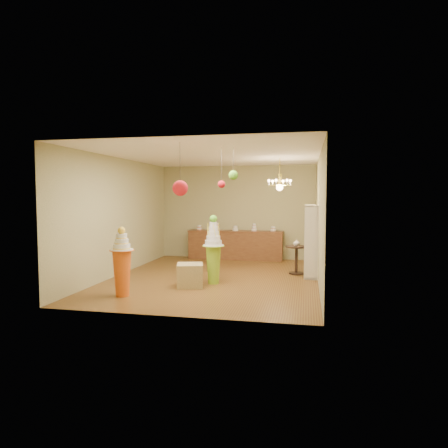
% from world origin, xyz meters
% --- Properties ---
extents(floor, '(6.50, 6.50, 0.00)m').
position_xyz_m(floor, '(0.00, 0.00, 0.00)').
color(floor, brown).
rests_on(floor, ground).
extents(ceiling, '(6.50, 6.50, 0.00)m').
position_xyz_m(ceiling, '(0.00, 0.00, 3.00)').
color(ceiling, white).
rests_on(ceiling, ground).
extents(wall_back, '(5.00, 0.04, 3.00)m').
position_xyz_m(wall_back, '(0.00, 3.25, 1.50)').
color(wall_back, '#9A976A').
rests_on(wall_back, ground).
extents(wall_front, '(5.00, 0.04, 3.00)m').
position_xyz_m(wall_front, '(0.00, -3.25, 1.50)').
color(wall_front, '#9A976A').
rests_on(wall_front, ground).
extents(wall_left, '(0.04, 6.50, 3.00)m').
position_xyz_m(wall_left, '(-2.50, 0.00, 1.50)').
color(wall_left, '#9A976A').
rests_on(wall_left, ground).
extents(wall_right, '(0.04, 6.50, 3.00)m').
position_xyz_m(wall_right, '(2.50, 0.00, 1.50)').
color(wall_right, '#9A976A').
rests_on(wall_right, ground).
extents(pedestal_green, '(0.49, 0.49, 1.59)m').
position_xyz_m(pedestal_green, '(0.12, -0.64, 0.66)').
color(pedestal_green, '#8ABA28').
rests_on(pedestal_green, floor).
extents(pedestal_orange, '(0.59, 0.59, 1.41)m').
position_xyz_m(pedestal_orange, '(-1.42, -2.14, 0.59)').
color(pedestal_orange, '#D85B19').
rests_on(pedestal_orange, floor).
extents(burlap_riser, '(0.70, 0.70, 0.52)m').
position_xyz_m(burlap_riser, '(-0.32, -1.06, 0.26)').
color(burlap_riser, '#968452').
rests_on(burlap_riser, floor).
extents(sideboard, '(3.04, 0.54, 1.16)m').
position_xyz_m(sideboard, '(0.00, 2.97, 0.48)').
color(sideboard, brown).
rests_on(sideboard, floor).
extents(shelving_unit, '(0.33, 1.20, 1.80)m').
position_xyz_m(shelving_unit, '(2.34, 0.80, 0.90)').
color(shelving_unit, beige).
rests_on(shelving_unit, floor).
extents(round_table, '(0.62, 0.62, 0.73)m').
position_xyz_m(round_table, '(1.97, 0.92, 0.47)').
color(round_table, black).
rests_on(round_table, floor).
extents(vase, '(0.19, 0.19, 0.17)m').
position_xyz_m(vase, '(1.97, 0.92, 0.82)').
color(vase, beige).
rests_on(vase, round_table).
extents(pom_red_left, '(0.28, 0.28, 0.97)m').
position_xyz_m(pom_red_left, '(-0.06, -2.53, 2.17)').
color(pom_red_left, '#3C342B').
rests_on(pom_red_left, ceiling).
extents(pom_green_mid, '(0.19, 0.19, 0.65)m').
position_xyz_m(pom_green_mid, '(0.76, -1.59, 2.44)').
color(pom_green_mid, '#3C342B').
rests_on(pom_green_mid, ceiling).
extents(pom_red_right, '(0.15, 0.15, 0.82)m').
position_xyz_m(pom_red_right, '(0.54, -1.69, 2.26)').
color(pom_red_right, '#3C342B').
rests_on(pom_red_right, ceiling).
extents(chandelier, '(0.78, 0.78, 0.85)m').
position_xyz_m(chandelier, '(1.52, 0.87, 2.30)').
color(chandelier, '#EEDA54').
rests_on(chandelier, ceiling).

